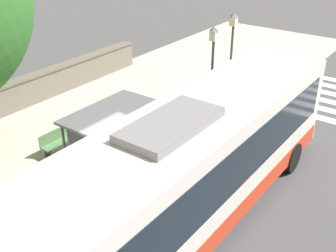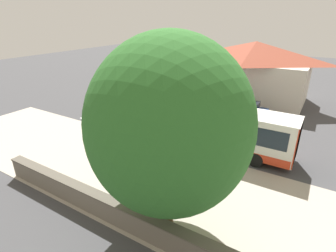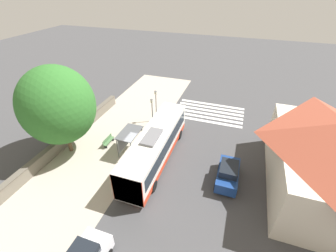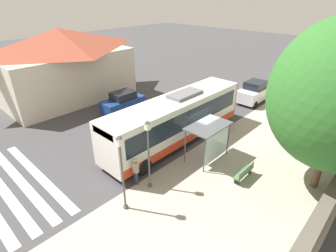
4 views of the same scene
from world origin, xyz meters
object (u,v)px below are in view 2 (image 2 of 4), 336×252
Objects in this scene: shade_tree at (170,126)px; pedestrian at (145,128)px; bench at (166,175)px; street_lamp_far at (121,111)px; street_lamp_near at (143,115)px; parked_car_far_lane at (246,111)px; bus_shelter at (190,136)px; bus at (213,125)px.

pedestrian is at bearing 42.19° from shade_tree.
street_lamp_far reaches higher than bench.
street_lamp_far is 10.97m from shade_tree.
street_lamp_far is (3.24, 6.20, 2.03)m from bench.
pedestrian is 11.00m from shade_tree.
bench is at bearing -117.55° from street_lamp_far.
parked_car_far_lane is at bearing -30.41° from street_lamp_near.
bus_shelter is 0.32× the size of shade_tree.
street_lamp_near is 0.45× the size of shade_tree.
street_lamp_near reaches higher than bus.
bus is 5.50m from pedestrian.
street_lamp_near is 10.95m from parked_car_far_lane.
parked_car_far_lane is at bearing -5.38° from bus.
street_lamp_far is (0.50, 6.48, 0.45)m from bus_shelter.
parked_car_far_lane is at bearing -5.64° from bench.
bus is 6.93× the size of bench.
pedestrian is 0.42× the size of street_lamp_near.
bus is 3.15m from bus_shelter.
bus is at bearing 9.89° from shade_tree.
bus is 2.84× the size of street_lamp_far.
bus_shelter is 1.68× the size of pedestrian.
shade_tree is (-7.48, -6.78, 4.36)m from pedestrian.
shade_tree is at bearing -170.11° from bus.
pedestrian is (1.53, 4.87, -1.02)m from bus_shelter.
parked_car_far_lane is at bearing -34.18° from pedestrian.
shade_tree reaches higher than bench.
parked_car_far_lane is (7.04, -0.66, -0.91)m from bus.
pedestrian is at bearing 72.51° from bus_shelter.
street_lamp_far is (-2.62, 6.81, 0.67)m from bus.
bench is 0.44× the size of parked_car_far_lane.
street_lamp_far reaches higher than parked_car_far_lane.
bench is 0.41× the size of street_lamp_far.
bus_shelter is 5.20m from pedestrian.
street_lamp_near is at bearing 149.59° from parked_car_far_lane.
bus reaches higher than parked_car_far_lane.
shade_tree reaches higher than bus.
street_lamp_near reaches higher than parked_car_far_lane.
street_lamp_near is (3.55, 4.22, 1.99)m from bench.
street_lamp_far reaches higher than street_lamp_near.
pedestrian is 2.42m from street_lamp_far.
street_lamp_near is 2.01m from street_lamp_far.
bus is at bearing -5.95° from bench.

